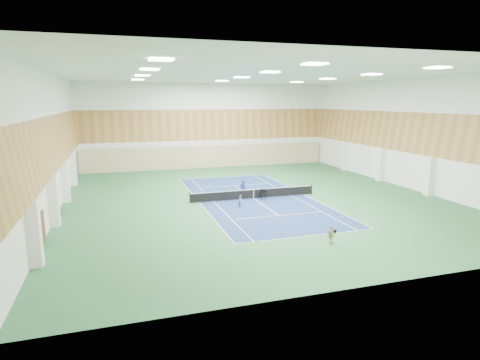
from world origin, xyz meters
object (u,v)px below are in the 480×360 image
object	(u,v)px
ball_cart	(263,194)
child_court	(241,201)
coach	(243,189)
tennis_net	(254,193)
child_apron	(331,235)

from	to	relation	value
ball_cart	child_court	bearing A→B (deg)	-138.05
child_court	ball_cart	bearing A→B (deg)	-8.30
child_court	coach	bearing A→B (deg)	26.22
tennis_net	ball_cart	size ratio (longest dim) A/B	12.94
child_court	ball_cart	size ratio (longest dim) A/B	1.12
tennis_net	ball_cart	world-z (taller)	tennis_net
tennis_net	child_apron	world-z (taller)	child_apron
tennis_net	child_apron	size ratio (longest dim) A/B	10.02
child_court	tennis_net	bearing A→B (deg)	7.77
tennis_net	coach	world-z (taller)	coach
tennis_net	child_court	distance (m)	3.44
child_court	child_apron	distance (m)	11.47
child_apron	child_court	bearing A→B (deg)	88.20
tennis_net	ball_cart	xyz separation A→B (m)	(0.81, -0.60, -0.06)
tennis_net	coach	distance (m)	1.17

